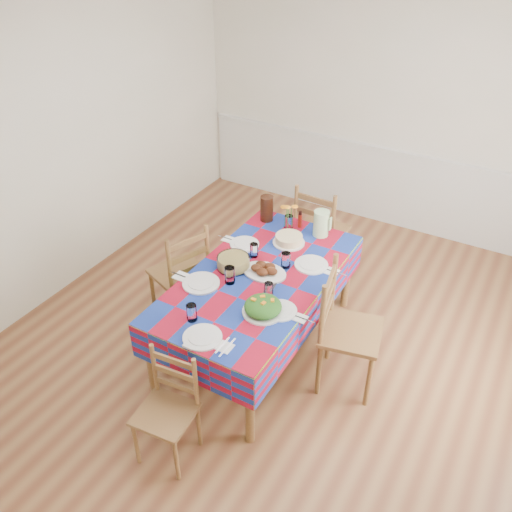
% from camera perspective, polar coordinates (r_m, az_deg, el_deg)
% --- Properties ---
extents(room, '(4.58, 5.08, 2.78)m').
position_cam_1_polar(room, '(3.98, 2.98, 4.82)').
color(room, brown).
rests_on(room, ground).
extents(wainscot, '(4.41, 0.06, 0.92)m').
position_cam_1_polar(wainscot, '(6.44, 13.08, 7.49)').
color(wainscot, silver).
rests_on(wainscot, room).
extents(dining_table, '(1.04, 1.93, 0.75)m').
position_cam_1_polar(dining_table, '(4.35, 0.27, -2.97)').
color(dining_table, brown).
rests_on(dining_table, room).
extents(setting_near_head, '(0.44, 0.30, 0.13)m').
position_cam_1_polar(setting_near_head, '(3.80, -6.00, -7.58)').
color(setting_near_head, white).
rests_on(setting_near_head, dining_table).
extents(setting_left_near, '(0.53, 0.32, 0.14)m').
position_cam_1_polar(setting_left_near, '(4.22, -4.79, -2.52)').
color(setting_left_near, white).
rests_on(setting_left_near, dining_table).
extents(setting_left_far, '(0.46, 0.28, 0.12)m').
position_cam_1_polar(setting_left_far, '(4.61, -0.93, 1.06)').
color(setting_left_far, white).
rests_on(setting_left_far, dining_table).
extents(setting_right_near, '(0.47, 0.27, 0.12)m').
position_cam_1_polar(setting_right_near, '(4.00, 2.18, -4.96)').
color(setting_right_near, white).
rests_on(setting_right_near, dining_table).
extents(setting_right_far, '(0.52, 0.30, 0.13)m').
position_cam_1_polar(setting_right_far, '(4.41, 4.95, -0.76)').
color(setting_right_far, white).
rests_on(setting_right_far, dining_table).
extents(meat_platter, '(0.37, 0.27, 0.07)m').
position_cam_1_polar(meat_platter, '(4.32, 0.88, -1.50)').
color(meat_platter, white).
rests_on(meat_platter, dining_table).
extents(salad_platter, '(0.31, 0.31, 0.13)m').
position_cam_1_polar(salad_platter, '(3.92, 0.74, -5.39)').
color(salad_platter, white).
rests_on(salad_platter, dining_table).
extents(pasta_bowl, '(0.27, 0.27, 0.10)m').
position_cam_1_polar(pasta_bowl, '(4.38, -2.41, -0.67)').
color(pasta_bowl, white).
rests_on(pasta_bowl, dining_table).
extents(cake, '(0.28, 0.28, 0.08)m').
position_cam_1_polar(cake, '(4.68, 3.48, 1.74)').
color(cake, white).
rests_on(cake, dining_table).
extents(serving_utensils, '(0.13, 0.30, 0.01)m').
position_cam_1_polar(serving_utensils, '(4.16, 1.31, -3.57)').
color(serving_utensils, black).
rests_on(serving_utensils, dining_table).
extents(flower_vase, '(0.16, 0.13, 0.25)m').
position_cam_1_polar(flower_vase, '(4.86, 3.46, 3.96)').
color(flower_vase, white).
rests_on(flower_vase, dining_table).
extents(hot_sauce, '(0.04, 0.04, 0.16)m').
position_cam_1_polar(hot_sauce, '(4.90, 4.65, 3.88)').
color(hot_sauce, red).
rests_on(hot_sauce, dining_table).
extents(green_pitcher, '(0.14, 0.14, 0.24)m').
position_cam_1_polar(green_pitcher, '(4.78, 6.88, 3.44)').
color(green_pitcher, '#BAE6A2').
rests_on(green_pitcher, dining_table).
extents(tea_pitcher, '(0.12, 0.12, 0.24)m').
position_cam_1_polar(tea_pitcher, '(4.97, 1.14, 5.03)').
color(tea_pitcher, black).
rests_on(tea_pitcher, dining_table).
extents(name_card, '(0.08, 0.02, 0.02)m').
position_cam_1_polar(name_card, '(3.71, -7.20, -9.48)').
color(name_card, white).
rests_on(name_card, dining_table).
extents(chair_near, '(0.40, 0.39, 0.84)m').
position_cam_1_polar(chair_near, '(3.81, -9.24, -15.67)').
color(chair_near, brown).
rests_on(chair_near, room).
extents(chair_far, '(0.47, 0.45, 1.03)m').
position_cam_1_polar(chair_far, '(5.34, 6.69, 2.52)').
color(chair_far, brown).
rests_on(chair_far, room).
extents(chair_left, '(0.55, 0.56, 1.00)m').
position_cam_1_polar(chair_left, '(4.80, -7.82, -1.92)').
color(chair_left, brown).
rests_on(chair_left, room).
extents(chair_right, '(0.53, 0.55, 1.06)m').
position_cam_1_polar(chair_right, '(4.20, 9.35, -7.73)').
color(chair_right, brown).
rests_on(chair_right, room).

